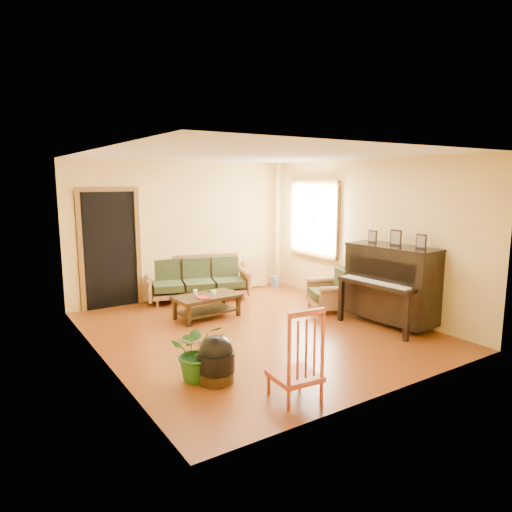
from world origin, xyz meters
TOP-DOWN VIEW (x-y plane):
  - floor at (0.00, 0.00)m, footprint 5.00×5.00m
  - doorway at (-1.45, 2.48)m, footprint 1.08×0.16m
  - window at (2.21, 1.30)m, footprint 0.12×1.36m
  - sofa at (0.05, 2.08)m, footprint 2.05×1.31m
  - coffee_table at (-0.34, 0.97)m, footprint 1.10×0.65m
  - armchair at (1.65, 0.22)m, footprint 0.95×0.97m
  - piano at (1.92, -0.91)m, footprint 0.95×1.48m
  - footstool at (-1.35, -1.25)m, footprint 0.52×0.52m
  - red_chair at (-0.85, -2.04)m, footprint 0.51×0.55m
  - leaning_frame at (1.51, 2.35)m, footprint 0.48×0.21m
  - ceramic_crock at (1.89, 2.16)m, footprint 0.24×0.24m
  - potted_plant at (-1.49, -1.09)m, footprint 0.78×0.73m
  - book at (-0.55, 0.80)m, footprint 0.18×0.23m
  - candle at (-0.54, 0.97)m, footprint 0.07×0.07m
  - glass_jar at (-0.22, 0.95)m, footprint 0.11×0.11m
  - remote at (-0.16, 1.15)m, footprint 0.14×0.07m

SIDE VIEW (x-z plane):
  - floor at x=0.00m, z-range 0.00..0.00m
  - ceramic_crock at x=1.89m, z-range 0.00..0.23m
  - coffee_table at x=-0.34m, z-range 0.00..0.38m
  - footstool at x=-1.35m, z-range 0.00..0.40m
  - leaning_frame at x=1.51m, z-range 0.00..0.62m
  - potted_plant at x=-1.49m, z-range 0.00..0.69m
  - armchair at x=1.65m, z-range 0.00..0.76m
  - remote at x=-0.16m, z-range 0.38..0.40m
  - book at x=-0.55m, z-range 0.38..0.40m
  - sofa at x=0.05m, z-range 0.00..0.82m
  - glass_jar at x=-0.22m, z-range 0.38..0.45m
  - candle at x=-0.54m, z-range 0.38..0.50m
  - red_chair at x=-0.85m, z-range 0.00..0.99m
  - piano at x=1.92m, z-range 0.00..1.25m
  - doorway at x=-1.45m, z-range 0.00..2.05m
  - window at x=2.21m, z-range 0.77..2.23m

